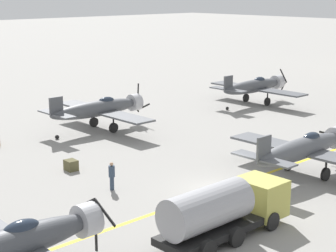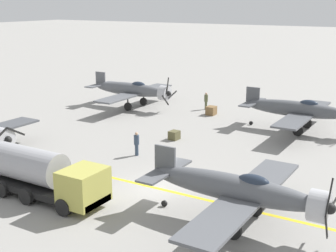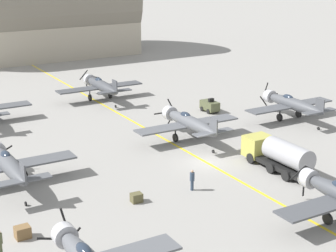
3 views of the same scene
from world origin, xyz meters
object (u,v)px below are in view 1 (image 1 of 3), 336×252
Objects in this scene: fuel_tanker at (225,209)px; airplane_mid_center at (305,148)px; airplane_near_center at (6,247)px; airplane_mid_left at (100,109)px; supply_crate_mid_lane at (71,165)px; airplane_far_left at (255,86)px; ground_crew_walking at (112,175)px.

airplane_mid_center is at bearing 103.61° from fuel_tanker.
fuel_tanker is at bearing 69.18° from airplane_near_center.
airplane_mid_left is 11.71m from supply_crate_mid_lane.
airplane_mid_left is at bearing 128.72° from airplane_near_center.
airplane_mid_left reaches higher than airplane_far_left.
airplane_mid_center is 24.88m from airplane_far_left.
airplane_mid_center is 21.86m from airplane_near_center.
supply_crate_mid_lane is (-14.62, 0.28, -1.14)m from fuel_tanker.
airplane_mid_left is at bearing 133.59° from supply_crate_mid_lane.
airplane_mid_left is at bearing 146.48° from ground_crew_walking.
supply_crate_mid_lane is (6.03, -28.07, -1.64)m from airplane_far_left.
airplane_far_left is 13.38× the size of supply_crate_mid_lane.
airplane_mid_left is 15.80m from ground_crew_walking.
airplane_far_left reaches higher than fuel_tanker.
airplane_mid_left is 1.50× the size of fuel_tanker.
fuel_tanker is 4.34× the size of ground_crew_walking.
airplane_mid_left is 13.38× the size of supply_crate_mid_lane.
airplane_far_left is at bearing 107.62° from airplane_near_center.
fuel_tanker is at bearing 0.19° from ground_crew_walking.
airplane_mid_center is at bearing -43.85° from airplane_far_left.
airplane_mid_left is at bearing 159.01° from fuel_tanker.
airplane_near_center is at bearing -74.49° from airplane_mid_center.
supply_crate_mid_lane is at bearing -77.93° from airplane_far_left.
airplane_mid_center reaches higher than fuel_tanker.
fuel_tanker reaches higher than supply_crate_mid_lane.
airplane_mid_left is 24.23m from fuel_tanker.
airplane_mid_center is at bearing 23.13° from airplane_mid_left.
ground_crew_walking is (11.18, -28.38, -1.01)m from airplane_far_left.
airplane_far_left is 28.76m from supply_crate_mid_lane.
supply_crate_mid_lane is (-12.02, 11.01, -1.64)m from airplane_near_center.
airplane_near_center reaches higher than supply_crate_mid_lane.
supply_crate_mid_lane is at bearing 176.51° from ground_crew_walking.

